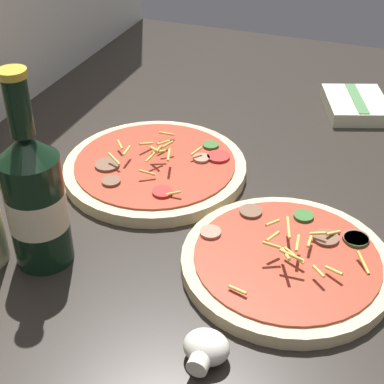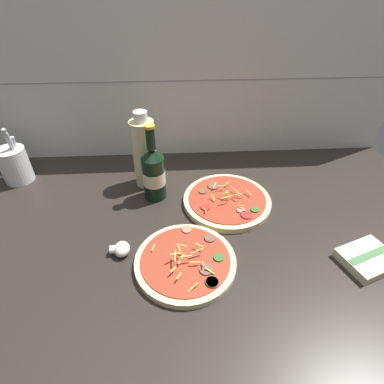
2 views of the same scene
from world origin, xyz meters
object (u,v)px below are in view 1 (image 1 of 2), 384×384
pizza_far (155,168)px  pizza_near (286,262)px  mushroom_left (206,349)px  beer_bottle (35,198)px  dish_towel (356,105)px

pizza_far → pizza_near: bearing=-120.8°
pizza_near → pizza_far: size_ratio=0.93×
pizza_far → mushroom_left: pizza_far is taller
pizza_near → mushroom_left: 16.66cm
mushroom_left → beer_bottle: bearing=71.5°
pizza_far → dish_towel: pizza_far is taller
beer_bottle → pizza_near: bearing=-73.2°
mushroom_left → dish_towel: 60.78cm
dish_towel → pizza_far: bearing=141.5°
pizza_near → mushroom_left: size_ratio=5.01×
pizza_near → dish_towel: size_ratio=1.63×
pizza_near → pizza_far: bearing=59.2°
mushroom_left → pizza_near: bearing=-15.2°
pizza_far → beer_bottle: 23.68cm
dish_towel → mushroom_left: bearing=174.1°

